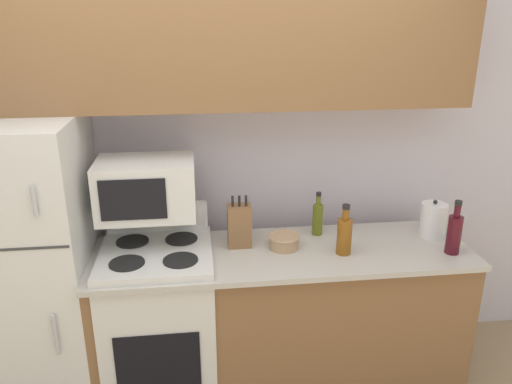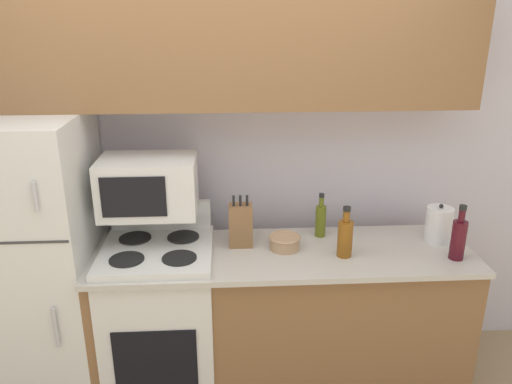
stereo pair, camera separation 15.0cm
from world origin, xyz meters
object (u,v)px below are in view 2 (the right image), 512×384
at_px(stove, 162,320).
at_px(bottle_olive_oil, 321,219).
at_px(microwave, 149,186).
at_px(bowl, 285,242).
at_px(bottle_wine_red, 459,238).
at_px(knife_block, 241,225).
at_px(bottle_whiskey, 345,237).
at_px(refrigerator, 32,264).
at_px(kettle, 439,225).

relative_size(stove, bottle_olive_oil, 4.20).
xyz_separation_m(microwave, bowl, (0.73, -0.08, -0.31)).
height_order(bowl, bottle_wine_red, bottle_wine_red).
distance_m(knife_block, bottle_whiskey, 0.57).
xyz_separation_m(microwave, bottle_olive_oil, (0.95, 0.08, -0.25)).
bearing_deg(bottle_whiskey, stove, 175.59).
xyz_separation_m(stove, bottle_olive_oil, (0.92, 0.18, 0.52)).
xyz_separation_m(refrigerator, bottle_olive_oil, (1.62, 0.10, 0.18)).
bearing_deg(knife_block, bowl, -14.55).
height_order(bowl, bottle_whiskey, bottle_whiskey).
relative_size(stove, microwave, 2.15).
height_order(bottle_whiskey, bottle_olive_oil, bottle_whiskey).
height_order(stove, bowl, stove).
bearing_deg(bottle_olive_oil, bottle_whiskey, -72.50).
distance_m(bottle_olive_oil, kettle, 0.66).
height_order(microwave, knife_block, microwave).
bearing_deg(refrigerator, stove, -6.43).
relative_size(knife_block, bottle_olive_oil, 1.14).
distance_m(bottle_wine_red, bottle_olive_oil, 0.74).
distance_m(knife_block, kettle, 1.11).
xyz_separation_m(refrigerator, bowl, (1.39, -0.05, 0.12)).
relative_size(knife_block, bowl, 1.69).
height_order(stove, kettle, kettle).
relative_size(bottle_olive_oil, kettle, 1.15).
distance_m(microwave, bowl, 0.80).
distance_m(microwave, knife_block, 0.54).
xyz_separation_m(bottle_whiskey, bottle_olive_oil, (-0.08, 0.26, -0.01)).
bearing_deg(bowl, bottle_whiskey, -18.85).
height_order(refrigerator, bottle_wine_red, refrigerator).
xyz_separation_m(bowl, bottle_whiskey, (0.31, -0.10, 0.07)).
bearing_deg(kettle, microwave, 178.67).
bearing_deg(refrigerator, bottle_whiskey, -5.24).
distance_m(bottle_whiskey, bottle_olive_oil, 0.27).
height_order(bowl, bottle_olive_oil, bottle_olive_oil).
relative_size(bottle_whiskey, bottle_olive_oil, 1.08).
relative_size(refrigerator, bottle_olive_oil, 6.29).
distance_m(stove, bottle_whiskey, 1.13).
height_order(knife_block, bottle_olive_oil, knife_block).
bearing_deg(bottle_olive_oil, kettle, -9.88).
height_order(knife_block, bottle_wine_red, bottle_wine_red).
relative_size(refrigerator, microwave, 3.22).
bearing_deg(bowl, kettle, 2.80).
bearing_deg(bowl, knife_block, 165.45).
xyz_separation_m(bottle_whiskey, kettle, (0.57, 0.15, -0.01)).
relative_size(bottle_wine_red, kettle, 1.33).
xyz_separation_m(refrigerator, bottle_wine_red, (2.28, -0.22, 0.19)).
relative_size(refrigerator, stove, 1.50).
height_order(microwave, bowl, microwave).
distance_m(refrigerator, kettle, 2.27).
relative_size(knife_block, kettle, 1.32).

